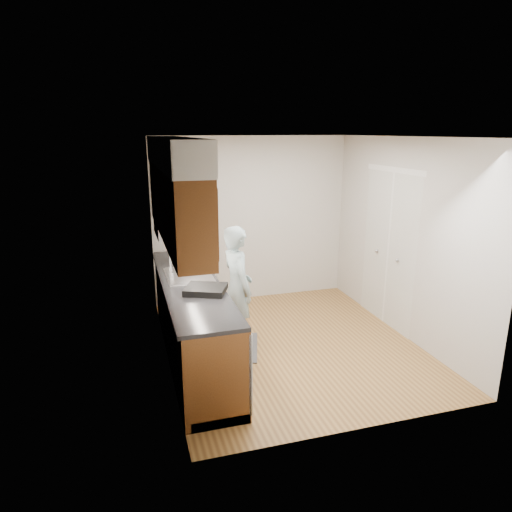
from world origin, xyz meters
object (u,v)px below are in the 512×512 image
at_px(soap_bottle_a, 184,252).
at_px(soap_bottle_b, 180,253).
at_px(steel_can, 199,257).
at_px(soap_bottle_c, 174,254).
at_px(person, 237,280).
at_px(dish_rack, 206,289).
at_px(soda_can, 187,258).

xyz_separation_m(soap_bottle_a, soap_bottle_b, (-0.03, 0.14, -0.04)).
bearing_deg(steel_can, soap_bottle_c, 147.51).
bearing_deg(soap_bottle_a, person, -52.82).
bearing_deg(steel_can, dish_rack, -96.47).
distance_m(soap_bottle_a, soap_bottle_c, 0.22).
relative_size(person, dish_rack, 4.17).
relative_size(soap_bottle_a, dish_rack, 0.67).
bearing_deg(dish_rack, person, 70.68).
relative_size(steel_can, dish_rack, 0.28).
relative_size(person, steel_can, 14.75).
distance_m(soap_bottle_b, soda_can, 0.19).
relative_size(soap_bottle_b, soda_can, 1.43).
distance_m(person, soap_bottle_c, 1.08).
xyz_separation_m(soap_bottle_a, soap_bottle_c, (-0.11, 0.18, -0.06)).
distance_m(steel_can, dish_rack, 1.18).
bearing_deg(soap_bottle_b, soap_bottle_a, -76.58).
bearing_deg(person, soap_bottle_c, 27.80).
bearing_deg(soap_bottle_c, soap_bottle_a, -58.82).
bearing_deg(person, soap_bottle_a, 28.97).
bearing_deg(soap_bottle_c, steel_can, -32.49).
bearing_deg(soap_bottle_a, soap_bottle_b, 103.42).
bearing_deg(person, soap_bottle_b, 25.63).
xyz_separation_m(soap_bottle_c, dish_rack, (0.17, -1.37, -0.04)).
height_order(soap_bottle_a, soap_bottle_c, soap_bottle_a).
xyz_separation_m(soap_bottle_b, steel_can, (0.23, -0.15, -0.04)).
bearing_deg(soap_bottle_c, soap_bottle_b, -27.60).
relative_size(soda_can, dish_rack, 0.33).
xyz_separation_m(soap_bottle_a, steel_can, (0.19, -0.01, -0.08)).
bearing_deg(dish_rack, soda_can, 115.06).
distance_m(person, soap_bottle_b, 1.01).
relative_size(soap_bottle_a, steel_can, 2.38).
bearing_deg(soap_bottle_a, dish_rack, -87.15).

